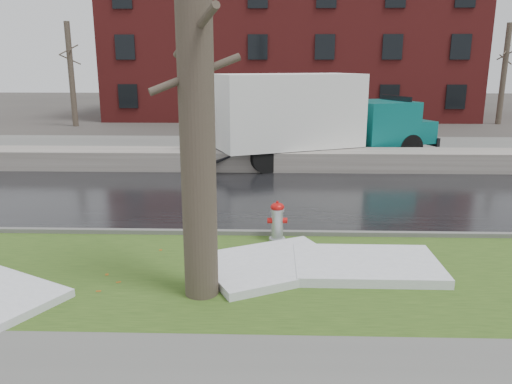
{
  "coord_description": "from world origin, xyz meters",
  "views": [
    {
      "loc": [
        0.73,
        -10.13,
        3.96
      ],
      "look_at": [
        0.38,
        1.31,
        1.0
      ],
      "focal_mm": 35.0,
      "sensor_mm": 36.0,
      "label": 1
    }
  ],
  "objects_px": {
    "box_truck": "(313,117)",
    "tree": "(196,79)",
    "worker": "(196,125)",
    "fire_hydrant": "(277,220)"
  },
  "relations": [
    {
      "from": "tree",
      "to": "fire_hydrant",
      "type": "bearing_deg",
      "value": 63.64
    },
    {
      "from": "fire_hydrant",
      "to": "box_truck",
      "type": "relative_size",
      "value": 0.09
    },
    {
      "from": "fire_hydrant",
      "to": "tree",
      "type": "distance_m",
      "value": 4.4
    },
    {
      "from": "box_truck",
      "to": "worker",
      "type": "bearing_deg",
      "value": 175.18
    },
    {
      "from": "tree",
      "to": "box_truck",
      "type": "relative_size",
      "value": 0.69
    },
    {
      "from": "box_truck",
      "to": "tree",
      "type": "bearing_deg",
      "value": -126.44
    },
    {
      "from": "tree",
      "to": "worker",
      "type": "distance_m",
      "value": 10.87
    },
    {
      "from": "tree",
      "to": "box_truck",
      "type": "xyz_separation_m",
      "value": [
        2.88,
        12.03,
        -1.82
      ]
    },
    {
      "from": "fire_hydrant",
      "to": "box_truck",
      "type": "bearing_deg",
      "value": 77.39
    },
    {
      "from": "box_truck",
      "to": "worker",
      "type": "distance_m",
      "value": 4.72
    }
  ]
}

